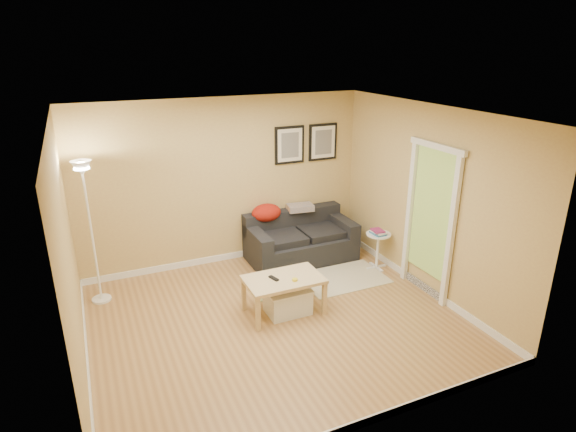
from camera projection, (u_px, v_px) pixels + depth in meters
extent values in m
plane|color=#AA7F49|center=(276.00, 320.00, 6.09)|extent=(4.50, 4.50, 0.00)
plane|color=white|center=(274.00, 114.00, 5.20)|extent=(4.50, 4.50, 0.00)
plane|color=tan|center=(225.00, 182.00, 7.36)|extent=(4.50, 0.00, 4.50)
plane|color=tan|center=(368.00, 305.00, 3.93)|extent=(4.50, 0.00, 4.50)
plane|color=tan|center=(68.00, 258.00, 4.78)|extent=(0.00, 4.00, 4.00)
plane|color=tan|center=(427.00, 201.00, 6.51)|extent=(0.00, 4.00, 4.00)
cube|color=white|center=(229.00, 256.00, 7.78)|extent=(4.50, 0.02, 0.10)
cube|color=white|center=(360.00, 424.00, 4.37)|extent=(4.50, 0.02, 0.10)
cube|color=white|center=(88.00, 362.00, 5.22)|extent=(0.02, 4.00, 0.10)
cube|color=white|center=(418.00, 282.00, 6.93)|extent=(0.02, 4.00, 0.10)
cube|color=beige|center=(343.00, 278.00, 7.16)|extent=(1.25, 0.85, 0.01)
cube|color=#668C4C|center=(277.00, 289.00, 6.85)|extent=(0.70, 0.50, 0.01)
cube|color=black|center=(274.00, 278.00, 6.08)|extent=(0.09, 0.17, 0.02)
cylinder|color=yellow|center=(295.00, 280.00, 6.03)|extent=(0.07, 0.07, 0.03)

